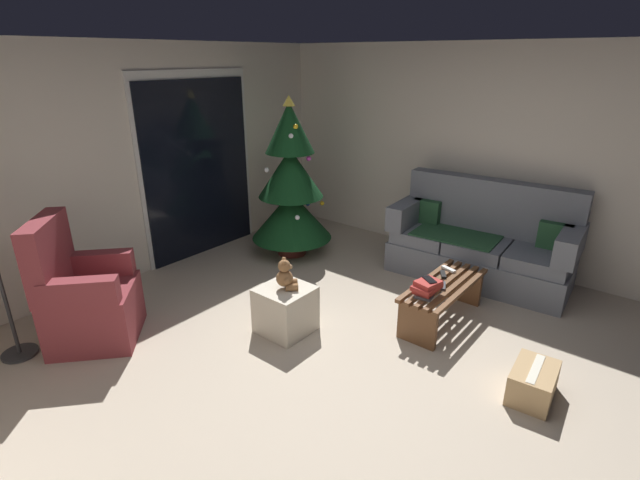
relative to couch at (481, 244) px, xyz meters
name	(u,v)px	position (x,y,z in m)	size (l,w,h in m)	color
ground_plane	(357,375)	(-2.32, 0.04, -0.40)	(7.00, 7.00, 0.00)	#B2A38E
wall_back	(126,165)	(-2.32, 3.10, 0.85)	(5.72, 0.12, 2.50)	beige
wall_right	(505,159)	(0.54, 0.04, 0.85)	(0.12, 6.00, 2.50)	beige
patio_door_frame	(198,166)	(-1.44, 3.03, 0.70)	(1.60, 0.02, 2.20)	silver
patio_door_glass	(199,170)	(-1.44, 3.01, 0.65)	(1.50, 0.02, 2.10)	black
couch	(481,244)	(0.00, 0.00, 0.00)	(0.91, 1.99, 1.08)	slate
coffee_table	(443,296)	(-1.14, -0.10, -0.14)	(1.10, 0.40, 0.39)	brown
remote_graphite	(443,286)	(-1.22, -0.12, 0.00)	(0.04, 0.16, 0.02)	#333338
remote_white	(449,269)	(-0.85, -0.01, 0.00)	(0.04, 0.16, 0.02)	silver
remote_black	(443,274)	(-0.99, -0.02, 0.00)	(0.04, 0.16, 0.02)	black
book_stack	(427,288)	(-1.45, -0.08, 0.06)	(0.29, 0.21, 0.14)	#4C4C51
cell_phone	(429,279)	(-1.43, -0.08, 0.14)	(0.07, 0.14, 0.01)	black
christmas_tree	(291,188)	(-0.82, 2.09, 0.46)	(0.99, 0.99, 1.93)	#4C1E19
armchair	(86,298)	(-3.37, 2.16, 0.00)	(0.97, 0.97, 1.13)	maroon
ottoman	(286,309)	(-2.19, 0.92, -0.19)	(0.44, 0.44, 0.43)	beige
teddy_bear_chestnut	(286,276)	(-2.18, 0.92, 0.15)	(0.21, 0.21, 0.29)	brown
cardboard_box_taped_mid_floor	(533,383)	(-1.71, -1.09, -0.28)	(0.46, 0.32, 0.25)	tan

